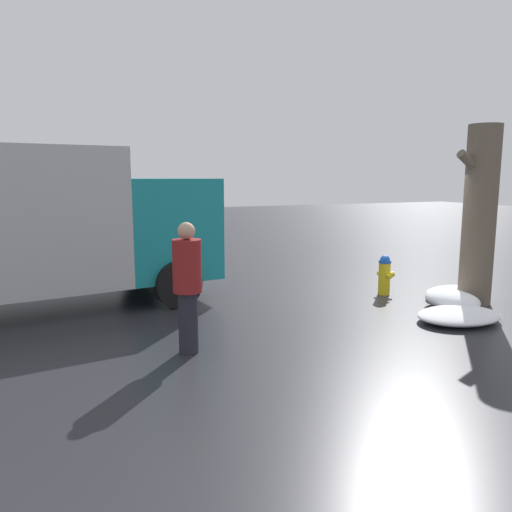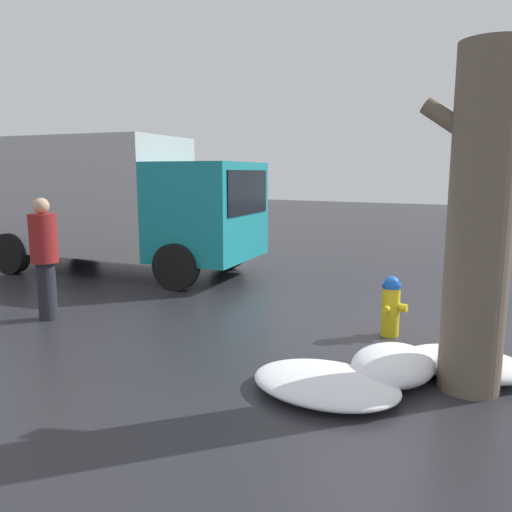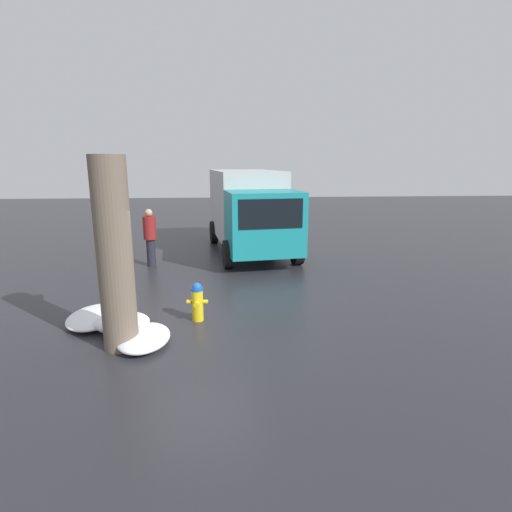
{
  "view_description": "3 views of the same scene",
  "coord_description": "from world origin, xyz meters",
  "px_view_note": "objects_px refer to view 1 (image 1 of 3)",
  "views": [
    {
      "loc": [
        6.54,
        8.39,
        2.47
      ],
      "look_at": [
        2.88,
        -0.15,
        0.98
      ],
      "focal_mm": 35.0,
      "sensor_mm": 36.0,
      "label": 1
    },
    {
      "loc": [
        -1.68,
        6.65,
        2.22
      ],
      "look_at": [
        2.76,
        -1.11,
        0.72
      ],
      "focal_mm": 35.0,
      "sensor_mm": 36.0,
      "label": 2
    },
    {
      "loc": [
        -8.07,
        -0.65,
        3.31
      ],
      "look_at": [
        2.53,
        -1.44,
        0.79
      ],
      "focal_mm": 28.0,
      "sensor_mm": 36.0,
      "label": 3
    }
  ],
  "objects_px": {
    "pedestrian": "(187,283)",
    "tree_trunk": "(479,215)",
    "fire_hydrant": "(385,274)",
    "delivery_truck": "(32,224)"
  },
  "relations": [
    {
      "from": "tree_trunk",
      "to": "fire_hydrant",
      "type": "bearing_deg",
      "value": -48.47
    },
    {
      "from": "pedestrian",
      "to": "tree_trunk",
      "type": "bearing_deg",
      "value": -116.4
    },
    {
      "from": "tree_trunk",
      "to": "delivery_truck",
      "type": "bearing_deg",
      "value": -19.58
    },
    {
      "from": "delivery_truck",
      "to": "pedestrian",
      "type": "bearing_deg",
      "value": 22.98
    },
    {
      "from": "tree_trunk",
      "to": "pedestrian",
      "type": "bearing_deg",
      "value": 4.92
    },
    {
      "from": "tree_trunk",
      "to": "delivery_truck",
      "type": "distance_m",
      "value": 8.36
    },
    {
      "from": "fire_hydrant",
      "to": "tree_trunk",
      "type": "bearing_deg",
      "value": -44.95
    },
    {
      "from": "delivery_truck",
      "to": "pedestrian",
      "type": "height_order",
      "value": "delivery_truck"
    },
    {
      "from": "fire_hydrant",
      "to": "pedestrian",
      "type": "relative_size",
      "value": 0.45
    },
    {
      "from": "pedestrian",
      "to": "delivery_truck",
      "type": "bearing_deg",
      "value": -0.63
    }
  ]
}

